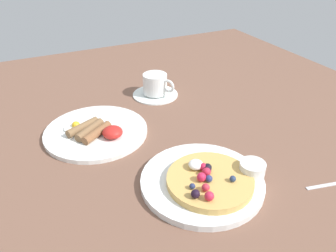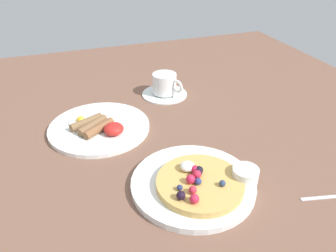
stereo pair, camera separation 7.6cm
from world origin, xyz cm
name	(u,v)px [view 1 (the left image)]	position (x,y,z in cm)	size (l,w,h in cm)	color
ground_plane	(157,148)	(0.00, 0.00, -1.50)	(151.57, 149.57, 3.00)	brown
pancake_plate	(202,181)	(2.10, -17.39, 0.69)	(24.61, 24.61, 1.38)	white
pancake_with_berries	(209,180)	(2.53, -19.16, 2.27)	(16.93, 16.93, 3.19)	tan
syrup_ramekin	(252,169)	(11.73, -20.59, 2.83)	(5.20, 5.20, 2.81)	white
breakfast_plate	(96,132)	(-11.89, 10.23, 0.55)	(25.34, 25.34, 1.09)	white
fried_breakfast	(95,130)	(-12.50, 8.50, 2.12)	(12.54, 12.90, 2.86)	brown
coffee_saucer	(155,94)	(10.08, 23.54, 0.41)	(13.62, 13.62, 0.81)	white
coffee_cup	(156,84)	(10.18, 23.38, 3.89)	(7.49, 9.42, 5.94)	white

